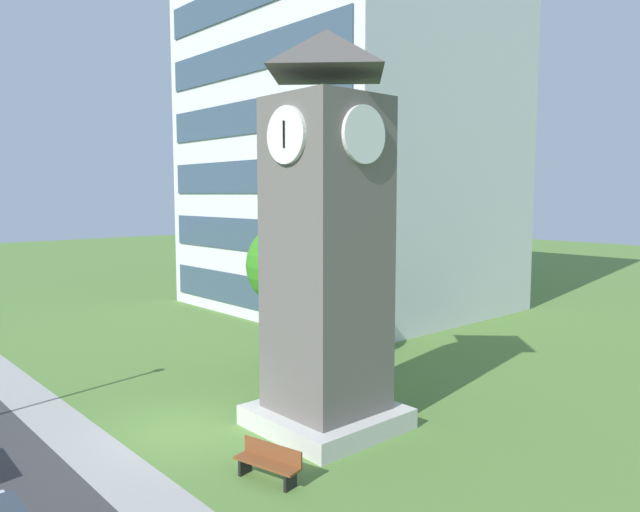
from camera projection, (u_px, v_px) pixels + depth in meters
The scene contains 6 objects.
ground_plane at pixel (178, 429), 18.01m from camera, with size 160.00×160.00×0.00m, color #567F38.
kerb_strip at pixel (95, 453), 16.35m from camera, with size 120.00×1.60×0.01m, color #9E9E99.
office_building at pixel (347, 74), 36.86m from camera, with size 17.21×14.83×28.80m.
clock_tower at pixel (327, 254), 17.69m from camera, with size 3.89×3.89×11.71m.
park_bench at pixel (269, 462), 14.74m from camera, with size 1.86×0.89×0.88m.
tree_near_tower at pixel (289, 266), 23.69m from camera, with size 3.46×3.46×5.99m.
Camera 1 is at (15.82, -8.39, 7.01)m, focal length 33.65 mm.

